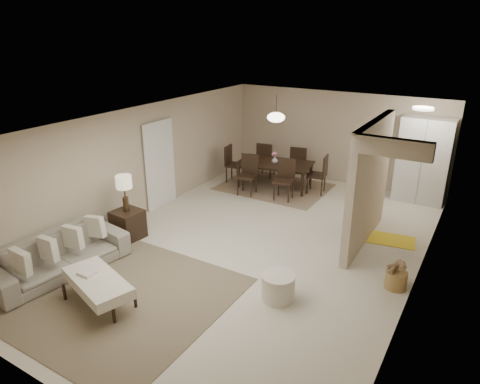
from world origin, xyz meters
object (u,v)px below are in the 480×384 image
Objects in this scene: pantry_cabinet at (423,161)px; side_table at (128,224)px; dining_table at (274,175)px; ottoman_bench at (98,283)px; round_pouf at (278,287)px; wicker_basket at (396,280)px; sofa at (59,255)px.

pantry_cabinet is 3.50× the size of side_table.
side_table is 0.30× the size of dining_table.
dining_table is at bearing 107.69° from ottoman_bench.
wicker_basket is (1.55, 1.30, -0.06)m from round_pouf.
side_table reaches higher than ottoman_bench.
sofa is 4.28× the size of round_pouf.
ottoman_bench is 2.41× the size of side_table.
sofa is 1.61m from side_table.
round_pouf is at bearing 51.43° from ottoman_bench.
pantry_cabinet reaches higher than side_table.
dining_table is at bearing -164.05° from pantry_cabinet.
side_table is 5.24m from wicker_basket.
sofa is at bearing -160.60° from round_pouf.
pantry_cabinet is 3.79× the size of round_pouf.
dining_table is at bearing 117.56° from round_pouf.
ottoman_bench is 4.02× the size of wicker_basket.
sofa is 1.64× the size of ottoman_bench.
ottoman_bench is at bearing -145.89° from round_pouf.
pantry_cabinet is at bearing 81.31° from ottoman_bench.
round_pouf is at bearing -71.30° from dining_table.
sofa reaches higher than wicker_basket.
sofa is 3.87m from round_pouf.
pantry_cabinet reaches higher than sofa.
wicker_basket is (5.20, 2.58, -0.19)m from sofa.
pantry_cabinet is 3.74m from dining_table.
round_pouf is 1.54× the size of wicker_basket.
round_pouf is 5.15m from dining_table.
dining_table is (-2.38, 4.56, 0.13)m from round_pouf.
dining_table reaches higher than round_pouf.
ottoman_bench is 2.29m from side_table.
round_pouf is at bearing -5.12° from side_table.
pantry_cabinet is 1.06× the size of dining_table.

